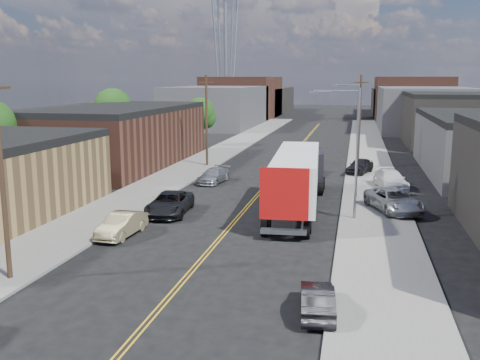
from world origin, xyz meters
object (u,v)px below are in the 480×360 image
at_px(semi_truck, 299,175).
at_px(car_left_b, 122,225).
at_px(car_left_d, 214,175).
at_px(car_right_oncoming, 317,300).
at_px(car_right_lot_b, 391,180).
at_px(car_right_lot_a, 394,200).
at_px(car_right_lot_c, 360,166).
at_px(car_left_c, 170,203).
at_px(car_ahead_truck, 308,168).

bearing_deg(semi_truck, car_left_b, -139.85).
height_order(semi_truck, car_left_d, semi_truck).
relative_size(car_right_oncoming, car_right_lot_b, 0.73).
bearing_deg(car_left_d, semi_truck, -35.95).
bearing_deg(semi_truck, car_right_lot_b, 46.45).
xyz_separation_m(car_right_lot_a, car_right_lot_c, (-2.36, 15.67, -0.05)).
relative_size(car_left_b, car_right_lot_b, 0.83).
relative_size(semi_truck, car_left_c, 3.04).
distance_m(car_left_c, car_right_oncoming, 18.57).
bearing_deg(car_right_oncoming, car_right_lot_c, -99.30).
bearing_deg(car_left_c, car_right_lot_c, 50.31).
relative_size(car_left_b, car_right_lot_a, 0.77).
distance_m(car_left_c, car_right_lot_b, 20.10).
bearing_deg(car_right_lot_c, car_right_lot_a, -62.31).
xyz_separation_m(semi_truck, car_left_b, (-9.92, -9.50, -1.82)).
distance_m(car_left_c, car_right_lot_a, 16.21).
bearing_deg(car_left_c, car_right_lot_b, 32.10).
bearing_deg(car_left_c, semi_truck, 17.28).
distance_m(car_left_b, car_ahead_truck, 25.75).
xyz_separation_m(car_right_oncoming, car_right_lot_a, (4.16, 18.29, 0.31)).
height_order(car_right_lot_c, car_ahead_truck, car_right_lot_c).
xyz_separation_m(car_right_lot_a, car_right_lot_b, (0.24, 8.38, -0.02)).
bearing_deg(car_left_b, car_left_d, 90.32).
relative_size(car_left_c, car_right_oncoming, 1.46).
height_order(car_left_c, car_right_lot_c, car_right_lot_c).
height_order(semi_truck, car_left_b, semi_truck).
distance_m(car_right_lot_a, car_right_lot_b, 8.38).
height_order(car_left_d, car_right_lot_a, car_right_lot_a).
relative_size(car_right_oncoming, car_right_lot_c, 0.88).
xyz_separation_m(car_left_d, car_right_lot_b, (16.00, 0.05, 0.24)).
height_order(car_left_c, car_ahead_truck, car_left_c).
bearing_deg(car_ahead_truck, car_left_c, -110.22).
xyz_separation_m(car_left_b, car_right_lot_c, (14.44, 25.29, 0.17)).
relative_size(car_right_lot_c, car_ahead_truck, 0.88).
relative_size(car_left_b, car_right_oncoming, 1.14).
bearing_deg(car_left_b, car_right_lot_c, 63.93).
bearing_deg(car_right_lot_a, car_ahead_truck, 95.78).
distance_m(car_left_b, car_right_lot_c, 29.12).
relative_size(semi_truck, car_right_lot_a, 2.99).
height_order(semi_truck, car_right_lot_a, semi_truck).
bearing_deg(semi_truck, car_right_lot_c, 70.44).
relative_size(car_left_c, car_ahead_truck, 1.14).
relative_size(car_left_d, car_right_lot_c, 1.07).
bearing_deg(car_left_c, car_ahead_truck, 60.36).
distance_m(car_left_b, car_left_d, 17.98).
height_order(car_left_d, car_ahead_truck, car_ahead_truck).
relative_size(car_left_b, car_ahead_truck, 0.88).
bearing_deg(car_left_d, car_right_lot_c, 36.36).
relative_size(car_left_b, car_left_c, 0.78).
bearing_deg(semi_truck, car_ahead_truck, 88.78).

